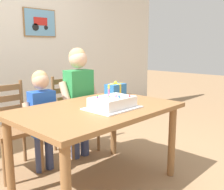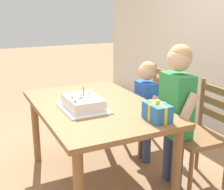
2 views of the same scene
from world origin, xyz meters
name	(u,v)px [view 2 (image 2 of 2)]	position (x,y,z in m)	size (l,w,h in m)	color
ground_plane	(97,182)	(0.00, 0.00, 0.00)	(20.00, 20.00, 0.00)	#997551
dining_table	(95,115)	(0.00, 0.00, 0.65)	(1.44, 0.94, 0.75)	olive
birthday_cake	(83,103)	(0.06, -0.13, 0.79)	(0.44, 0.34, 0.19)	silver
gift_box_red_large	(157,112)	(0.53, 0.26, 0.81)	(0.22, 0.14, 0.16)	#286BB7
chair_left	(151,108)	(-0.40, 0.83, 0.47)	(0.44, 0.44, 0.92)	brown
chair_right	(200,135)	(0.40, 0.83, 0.47)	(0.44, 0.44, 0.92)	brown
child_older	(176,103)	(0.31, 0.62, 0.77)	(0.47, 0.27, 1.26)	#38426B
child_younger	(146,102)	(-0.17, 0.62, 0.63)	(0.39, 0.23, 1.04)	#38426B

